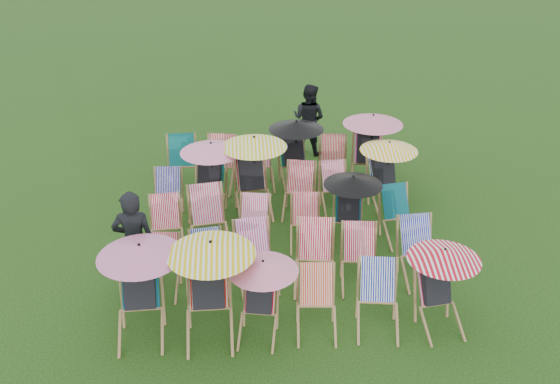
{
  "coord_description": "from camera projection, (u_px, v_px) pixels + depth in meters",
  "views": [
    {
      "loc": [
        -0.64,
        -9.15,
        5.89
      ],
      "look_at": [
        -0.01,
        0.3,
        0.9
      ],
      "focal_mm": 40.0,
      "sensor_mm": 36.0,
      "label": 1
    }
  ],
  "objects": [
    {
      "name": "person_rear",
      "position": [
        309.0,
        119.0,
        14.06
      ],
      "size": [
        0.99,
        0.94,
        1.61
      ],
      "primitive_type": "imported",
      "rotation": [
        0.0,
        0.0,
        2.56
      ],
      "color": "black",
      "rests_on": "ground"
    },
    {
      "name": "deckchair_1",
      "position": [
        209.0,
        289.0,
        8.5
      ],
      "size": [
        1.21,
        1.26,
        1.44
      ],
      "rotation": [
        0.0,
        0.0,
        0.02
      ],
      "color": "olive",
      "rests_on": "ground"
    },
    {
      "name": "deckchair_17",
      "position": [
        400.0,
        216.0,
        10.87
      ],
      "size": [
        0.72,
        0.91,
        0.9
      ],
      "rotation": [
        0.0,
        0.0,
        0.16
      ],
      "color": "olive",
      "rests_on": "ground"
    },
    {
      "name": "deckchair_10",
      "position": [
        360.0,
        259.0,
        9.67
      ],
      "size": [
        0.68,
        0.89,
        0.91
      ],
      "rotation": [
        0.0,
        0.0,
        -0.1
      ],
      "color": "olive",
      "rests_on": "ground"
    },
    {
      "name": "deckchair_13",
      "position": [
        209.0,
        221.0,
        10.63
      ],
      "size": [
        0.81,
        1.02,
        1.0
      ],
      "rotation": [
        0.0,
        0.0,
        0.17
      ],
      "color": "olive",
      "rests_on": "ground"
    },
    {
      "name": "deckchair_5",
      "position": [
        441.0,
        288.0,
        8.72
      ],
      "size": [
        1.02,
        1.11,
        1.21
      ],
      "rotation": [
        0.0,
        0.0,
        0.16
      ],
      "color": "olive",
      "rests_on": "ground"
    },
    {
      "name": "deckchair_8",
      "position": [
        256.0,
        257.0,
        9.7
      ],
      "size": [
        0.76,
        0.96,
        0.95
      ],
      "rotation": [
        0.0,
        0.0,
        0.16
      ],
      "color": "olive",
      "rests_on": "ground"
    },
    {
      "name": "deckchair_4",
      "position": [
        378.0,
        300.0,
        8.75
      ],
      "size": [
        0.72,
        0.92,
        0.92
      ],
      "rotation": [
        0.0,
        0.0,
        -0.13
      ],
      "color": "olive",
      "rests_on": "ground"
    },
    {
      "name": "deckchair_0",
      "position": [
        140.0,
        290.0,
        8.52
      ],
      "size": [
        1.17,
        1.23,
        1.39
      ],
      "rotation": [
        0.0,
        0.0,
        0.04
      ],
      "color": "olive",
      "rests_on": "ground"
    },
    {
      "name": "deckchair_23",
      "position": [
        387.0,
        174.0,
        11.82
      ],
      "size": [
        1.09,
        1.18,
        1.29
      ],
      "rotation": [
        0.0,
        0.0,
        0.19
      ],
      "color": "olive",
      "rests_on": "ground"
    },
    {
      "name": "deckchair_22",
      "position": [
        336.0,
        189.0,
        11.83
      ],
      "size": [
        0.63,
        0.84,
        0.86
      ],
      "rotation": [
        0.0,
        0.0,
        0.08
      ],
      "color": "olive",
      "rests_on": "ground"
    },
    {
      "name": "deckchair_20",
      "position": [
        253.0,
        174.0,
        11.64
      ],
      "size": [
        1.23,
        1.32,
        1.46
      ],
      "rotation": [
        0.0,
        0.0,
        0.12
      ],
      "color": "olive",
      "rests_on": "ground"
    },
    {
      "name": "deckchair_25",
      "position": [
        219.0,
        165.0,
        12.64
      ],
      "size": [
        0.82,
        1.02,
        0.99
      ],
      "rotation": [
        0.0,
        0.0,
        -0.2
      ],
      "color": "olive",
      "rests_on": "ground"
    },
    {
      "name": "person_left",
      "position": [
        134.0,
        243.0,
        9.35
      ],
      "size": [
        0.63,
        0.42,
        1.72
      ],
      "primitive_type": "imported",
      "rotation": [
        0.0,
        0.0,
        3.15
      ],
      "color": "black",
      "rests_on": "ground"
    },
    {
      "name": "deckchair_3",
      "position": [
        317.0,
        304.0,
        8.71
      ],
      "size": [
        0.64,
        0.85,
        0.88
      ],
      "rotation": [
        0.0,
        0.0,
        -0.07
      ],
      "color": "olive",
      "rests_on": "ground"
    },
    {
      "name": "deckchair_7",
      "position": [
        209.0,
        264.0,
        9.63
      ],
      "size": [
        0.68,
        0.86,
        0.85
      ],
      "rotation": [
        0.0,
        0.0,
        0.15
      ],
      "color": "olive",
      "rests_on": "ground"
    },
    {
      "name": "deckchair_27",
      "position": [
        295.0,
        152.0,
        12.69
      ],
      "size": [
        1.12,
        1.2,
        1.32
      ],
      "rotation": [
        0.0,
        0.0,
        0.14
      ],
      "color": "olive",
      "rests_on": "ground"
    },
    {
      "name": "deckchair_14",
      "position": [
        253.0,
        226.0,
        10.61
      ],
      "size": [
        0.69,
        0.88,
        0.87
      ],
      "rotation": [
        0.0,
        0.0,
        -0.16
      ],
      "color": "olive",
      "rests_on": "ground"
    },
    {
      "name": "deckchair_19",
      "position": [
        209.0,
        177.0,
        11.61
      ],
      "size": [
        1.16,
        1.23,
        1.37
      ],
      "rotation": [
        0.0,
        0.0,
        -0.19
      ],
      "color": "olive",
      "rests_on": "ground"
    },
    {
      "name": "deckchair_6",
      "position": [
        162.0,
        267.0,
        9.55
      ],
      "size": [
        0.61,
        0.81,
        0.83
      ],
      "rotation": [
        0.0,
        0.0,
        -0.09
      ],
      "color": "olive",
      "rests_on": "ground"
    },
    {
      "name": "deckchair_24",
      "position": [
        181.0,
        164.0,
        12.66
      ],
      "size": [
        0.67,
        0.92,
        0.99
      ],
      "rotation": [
        0.0,
        0.0,
        0.02
      ],
      "color": "olive",
      "rests_on": "ground"
    },
    {
      "name": "deckchair_2",
      "position": [
        260.0,
        298.0,
        8.57
      ],
      "size": [
        0.97,
        1.04,
        1.15
      ],
      "rotation": [
        0.0,
        0.0,
        -0.18
      ],
      "color": "olive",
      "rests_on": "ground"
    },
    {
      "name": "deckchair_18",
      "position": [
        167.0,
        197.0,
        11.55
      ],
      "size": [
        0.59,
        0.82,
        0.87
      ],
      "rotation": [
        0.0,
        0.0,
        -0.02
      ],
      "color": "olive",
      "rests_on": "ground"
    },
    {
      "name": "deckchair_11",
      "position": [
        420.0,
        253.0,
        9.82
      ],
      "size": [
        0.69,
        0.91,
        0.94
      ],
      "rotation": [
        0.0,
        0.0,
        0.08
      ],
      "color": "olive",
      "rests_on": "ground"
    },
    {
      "name": "deckchair_12",
      "position": [
        166.0,
        227.0,
        10.58
      ],
      "size": [
        0.66,
        0.86,
        0.88
      ],
      "rotation": [
        0.0,
        0.0,
        0.1
      ],
      "color": "olive",
      "rests_on": "ground"
    },
    {
      "name": "deckchair_9",
      "position": [
        315.0,
        258.0,
        9.66
      ],
      "size": [
        0.76,
        0.97,
        0.97
      ],
      "rotation": [
        0.0,
        0.0,
        -0.14
      ],
      "color": "olive",
      "rests_on": "ground"
    },
    {
      "name": "deckchair_28",
      "position": [
        333.0,
        162.0,
        12.8
      ],
      "size": [
        0.72,
        0.92,
        0.93
      ],
      "rotation": [
        0.0,
        0.0,
        -0.13
      ],
      "color": "olive",
      "rests_on": "ground"
    },
    {
      "name": "deckchair_15",
      "position": [
        305.0,
        223.0,
        10.73
      ],
      "size": [
        0.61,
        0.81,
        0.83
      ],
      "rotation": [
        0.0,
        0.0,
        -0.08
      ],
      "color": "olive",
      "rests_on": "ground"
    },
    {
      "name": "deckchair_29",
      "position": [
        369.0,
        148.0,
        12.7
      ],
      "size": [
        1.21,
        1.29,
        1.44
      ],
      "rotation": [
        0.0,
        0.0,
        -0.14
      ],
      "color": "olive",
      "rests_on": "ground"
    },
    {
      "name": "deckchair_16",
      "position": [
        350.0,
        208.0,
        10.75
      ],
      "size": [
        1.01,
        1.07,
        1.2
      ],
      "rotation": [
        0.0,
        0.0,
        -0.12
      ],
      "color": "olive",
      "rests_on": "ground"
    },
    {
      "name": "deckchair_21",
      "position": [
        299.0,
        191.0,
        11.68
      ],
      "size": [
        0.76,
        0.95,
        0.92
      ],
      "rotation": [
        0.0,
        0.0,
        -0.2
      ],
      "color": "olive",
      "rests_on": "ground"
    },
    {
      "name": "deckchair_26",
      "position": [
        259.0,
        165.0,
        12.71
      ],
      "size": [
        0.66,
        0.88,
        0.91
      ],
      "rotation": [
        0.0,
        0.0,
        0.07
      ],
      "color": "olive",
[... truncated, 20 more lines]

